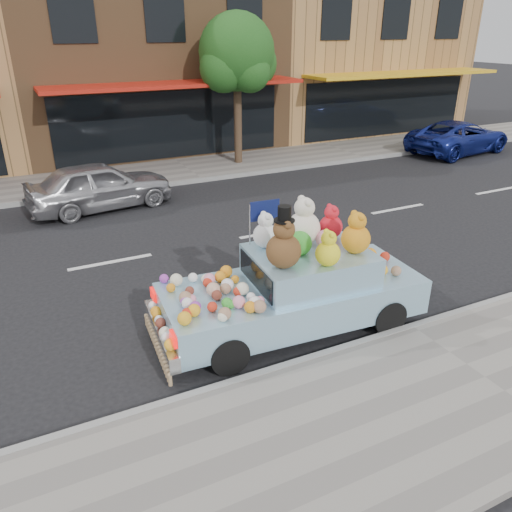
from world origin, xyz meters
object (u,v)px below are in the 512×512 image
street_tree (237,59)px  car_blue (459,137)px  art_car (293,285)px  car_silver (100,186)px

street_tree → car_blue: 9.57m
street_tree → car_blue: street_tree is taller
street_tree → art_car: (-3.74, -10.51, -2.90)m
street_tree → art_car: size_ratio=1.14×
car_blue → art_car: art_car is taller
street_tree → art_car: 11.53m
street_tree → car_silver: size_ratio=1.33×
street_tree → car_silver: bearing=-152.8°
car_silver → car_blue: car_silver is taller
street_tree → art_car: street_tree is taller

